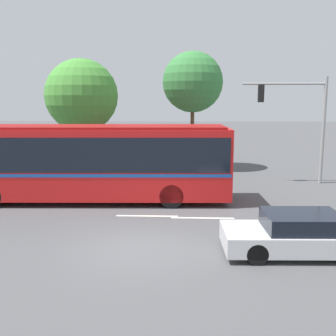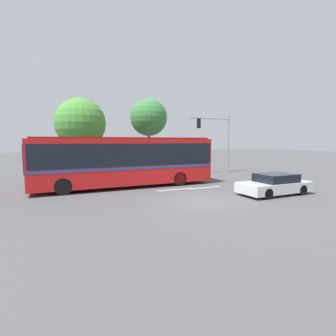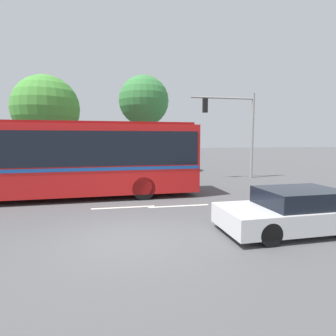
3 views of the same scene
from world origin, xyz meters
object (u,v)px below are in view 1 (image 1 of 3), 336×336
(traffic_light_pole, at_px, (303,114))
(street_tree_centre, at_px, (193,82))
(sedan_foreground, at_px, (299,234))
(street_tree_left, at_px, (82,96))
(city_bus, at_px, (92,159))

(traffic_light_pole, distance_m, street_tree_centre, 7.37)
(sedan_foreground, xyz_separation_m, street_tree_left, (-9.62, 13.30, 4.10))
(sedan_foreground, bearing_deg, street_tree_centre, -80.64)
(city_bus, xyz_separation_m, street_tree_centre, (4.56, 8.63, 3.62))
(sedan_foreground, height_order, street_tree_centre, street_tree_centre)
(street_tree_centre, bearing_deg, traffic_light_pole, -36.68)
(city_bus, height_order, sedan_foreground, city_bus)
(traffic_light_pole, height_order, street_tree_left, street_tree_left)
(city_bus, height_order, street_tree_left, street_tree_left)
(city_bus, height_order, traffic_light_pole, traffic_light_pole)
(city_bus, xyz_separation_m, street_tree_left, (-2.25, 7.51, 2.78))
(city_bus, height_order, street_tree_centre, street_tree_centre)
(sedan_foreground, xyz_separation_m, traffic_light_pole, (2.91, 10.16, 3.12))
(city_bus, distance_m, street_tree_left, 8.32)
(sedan_foreground, distance_m, street_tree_left, 16.92)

